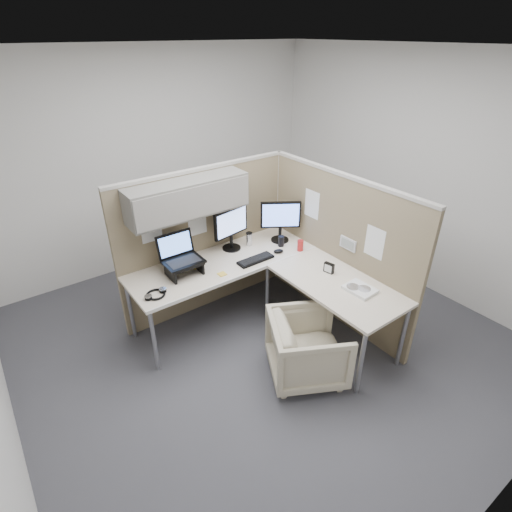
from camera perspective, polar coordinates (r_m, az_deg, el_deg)
ground at (r=4.25m, az=0.93°, el=-11.78°), size 4.50×4.50×0.00m
partition_back at (r=4.15m, az=-8.31°, el=4.89°), size 2.00×0.36×1.63m
partition_right at (r=4.26m, az=11.27°, el=1.08°), size 0.07×2.03×1.63m
desk at (r=3.98m, az=1.35°, el=-2.65°), size 2.00×1.98×0.73m
office_chair at (r=3.71m, az=7.43°, el=-12.50°), size 0.85×0.87×0.67m
monitor_left at (r=4.24m, az=-3.60°, el=4.34°), size 0.44×0.20×0.47m
monitor_right at (r=4.41m, az=3.52°, el=5.41°), size 0.39×0.27×0.47m
laptop_station at (r=3.92m, az=-10.56°, el=-0.52°), size 0.37×0.32×0.39m
keyboard at (r=4.12m, az=-0.06°, el=-0.54°), size 0.40×0.14×0.02m
mouse at (r=4.27m, az=3.23°, el=0.70°), size 0.12×0.11×0.04m
travel_mug at (r=4.40m, az=-0.99°, el=2.47°), size 0.07×0.07×0.15m
soda_can_green at (r=4.32m, az=6.35°, el=1.50°), size 0.07×0.07×0.12m
soda_can_silver at (r=4.39m, az=3.61°, el=2.14°), size 0.07×0.07×0.12m
sticky_note_c at (r=4.06m, az=-8.58°, el=-1.52°), size 0.09×0.09×0.01m
sticky_note_a at (r=3.91m, az=-4.87°, el=-2.58°), size 0.08×0.08×0.01m
headphones at (r=3.71m, az=-14.13°, el=-5.32°), size 0.22×0.21×0.03m
paper_stack at (r=3.78m, az=14.62°, el=-4.61°), size 0.23×0.28×0.03m
desk_clock at (r=3.97m, az=10.38°, el=-1.68°), size 0.06×0.11×0.10m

